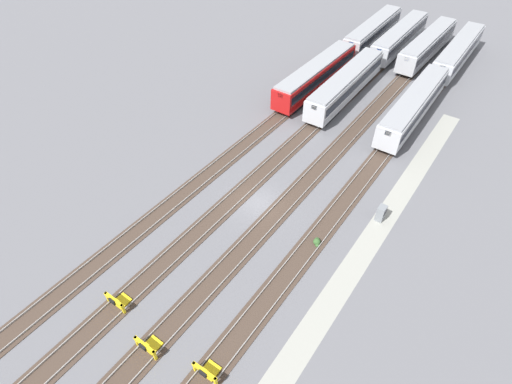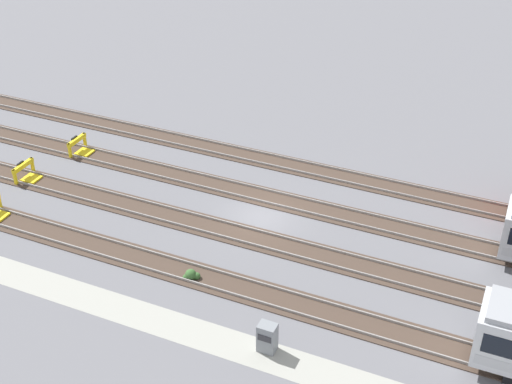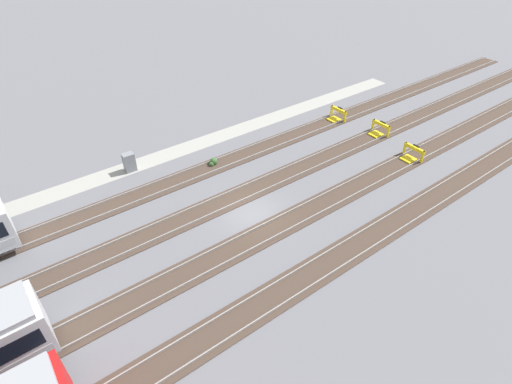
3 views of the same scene
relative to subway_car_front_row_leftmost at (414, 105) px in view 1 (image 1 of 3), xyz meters
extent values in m
plane|color=slate|center=(-23.14, 6.76, -2.04)|extent=(400.00, 400.00, 0.00)
cube|color=#9E9E93|center=(-23.14, -4.13, -2.04)|extent=(54.00, 2.00, 0.01)
cube|color=#47382D|center=(-23.14, -0.05, -2.01)|extent=(90.00, 2.24, 0.06)
cube|color=gray|center=(-23.14, 0.67, -1.90)|extent=(90.00, 0.07, 0.15)
cube|color=gray|center=(-23.14, -0.76, -1.90)|extent=(90.00, 0.07, 0.15)
cube|color=#47382D|center=(-23.14, 4.49, -2.01)|extent=(90.00, 2.24, 0.06)
cube|color=gray|center=(-23.14, 5.21, -1.90)|extent=(90.00, 0.07, 0.15)
cube|color=gray|center=(-23.14, 3.77, -1.90)|extent=(90.00, 0.07, 0.15)
cube|color=#47382D|center=(-23.14, 9.03, -2.01)|extent=(90.00, 2.24, 0.06)
cube|color=gray|center=(-23.14, 9.75, -1.90)|extent=(90.00, 0.07, 0.15)
cube|color=gray|center=(-23.14, 8.31, -1.90)|extent=(90.00, 0.07, 0.15)
cube|color=#47382D|center=(-23.14, 13.57, -2.01)|extent=(90.00, 2.24, 0.06)
cube|color=gray|center=(-23.14, 14.28, -1.90)|extent=(90.00, 0.07, 0.15)
cube|color=gray|center=(-23.14, 12.85, -1.90)|extent=(90.00, 0.07, 0.15)
cube|color=silver|center=(0.00, 0.00, 0.01)|extent=(18.04, 3.05, 2.70)
cube|color=black|center=(0.00, 0.00, 0.33)|extent=(17.32, 3.08, 1.08)
cube|color=#B2B5BA|center=(0.00, 0.00, -0.75)|extent=(17.68, 3.07, 0.54)
cube|color=#999BA0|center=(0.00, 0.00, 1.51)|extent=(17.49, 2.76, 0.30)
cube|color=blue|center=(8.96, 0.12, 1.01)|extent=(0.09, 0.70, 0.56)
cube|color=blue|center=(-8.96, -0.12, 1.01)|extent=(0.09, 0.70, 0.56)
cube|color=black|center=(5.58, 0.08, -1.69)|extent=(3.63, 2.29, 0.70)
cube|color=black|center=(-5.58, -0.08, -1.69)|extent=(3.63, 2.29, 0.70)
cube|color=silver|center=(0.00, 9.06, 0.01)|extent=(18.06, 3.20, 2.70)
cube|color=black|center=(0.00, 9.06, 0.33)|extent=(17.34, 3.22, 1.08)
cube|color=#B2B5BA|center=(0.00, 9.06, -0.75)|extent=(17.70, 3.22, 0.54)
cube|color=#999BA0|center=(0.00, 9.06, 1.51)|extent=(17.51, 2.90, 0.30)
cube|color=blue|center=(8.96, 9.26, 1.01)|extent=(0.10, 0.70, 0.56)
cube|color=blue|center=(-8.96, 8.86, 1.01)|extent=(0.10, 0.70, 0.56)
cube|color=black|center=(5.58, 9.18, -1.69)|extent=(3.65, 2.32, 0.70)
cube|color=black|center=(-5.58, 8.94, -1.69)|extent=(3.65, 2.32, 0.70)
cube|color=silver|center=(18.93, -0.10, 0.01)|extent=(18.01, 2.90, 2.70)
cube|color=black|center=(18.93, -0.10, 0.33)|extent=(17.30, 2.93, 1.08)
cube|color=#B2B5BA|center=(18.93, -0.10, -0.75)|extent=(17.66, 2.93, 0.54)
cube|color=#999BA0|center=(18.93, -0.10, 1.51)|extent=(17.47, 2.62, 0.30)
cube|color=blue|center=(27.89, -0.05, 1.01)|extent=(0.08, 0.70, 0.56)
cube|color=blue|center=(9.97, -0.15, 1.01)|extent=(0.08, 0.70, 0.56)
cube|color=black|center=(24.51, -0.07, -1.69)|extent=(3.61, 2.26, 0.70)
cube|color=black|center=(13.35, -0.13, -1.69)|extent=(3.61, 2.26, 0.70)
cube|color=silver|center=(18.74, 4.49, 0.01)|extent=(18.06, 3.24, 2.70)
cube|color=black|center=(18.74, 4.49, 0.33)|extent=(17.34, 3.26, 1.08)
cube|color=#B2B5BA|center=(18.74, 4.49, -0.75)|extent=(17.70, 3.26, 0.54)
cube|color=#999BA0|center=(18.74, 4.49, 1.51)|extent=(17.52, 2.94, 0.30)
cube|color=blue|center=(27.69, 4.27, 1.01)|extent=(0.10, 0.70, 0.56)
cube|color=blue|center=(9.78, 4.70, 1.01)|extent=(0.10, 0.70, 0.56)
cube|color=black|center=(24.31, 4.35, -1.69)|extent=(3.65, 2.33, 0.70)
cube|color=black|center=(13.16, 4.62, -1.69)|extent=(3.65, 2.33, 0.70)
cube|color=silver|center=(19.06, 9.01, 0.01)|extent=(18.02, 2.95, 2.70)
cube|color=black|center=(19.06, 9.01, 0.33)|extent=(17.30, 2.98, 1.08)
cube|color=#B2B5BA|center=(19.06, 9.01, -0.75)|extent=(17.66, 2.97, 0.54)
cube|color=#999BA0|center=(19.06, 9.01, 1.51)|extent=(17.48, 2.66, 0.30)
cube|color=blue|center=(28.01, 9.09, 1.01)|extent=(0.09, 0.70, 0.56)
cube|color=blue|center=(10.10, 8.94, 1.01)|extent=(0.09, 0.70, 0.56)
cube|color=black|center=(24.64, 9.06, -1.69)|extent=(3.62, 2.27, 0.70)
cube|color=black|center=(13.48, 8.97, -1.69)|extent=(3.62, 2.27, 0.70)
cube|color=#B71414|center=(0.00, 13.53, 0.01)|extent=(18.00, 2.81, 2.70)
cube|color=black|center=(0.00, 13.53, 0.33)|extent=(17.28, 2.85, 1.08)
cube|color=#A80505|center=(0.00, 13.53, -0.75)|extent=(17.64, 2.84, 0.54)
cube|color=#999BA0|center=(0.00, 13.53, 1.51)|extent=(17.46, 2.53, 0.30)
cube|color=blue|center=(8.96, 13.52, 1.01)|extent=(0.08, 0.70, 0.56)
cube|color=blue|center=(-8.96, 13.54, 1.01)|extent=(0.08, 0.70, 0.56)
cube|color=black|center=(5.58, 13.52, -1.69)|extent=(3.60, 2.24, 0.70)
cube|color=black|center=(-5.58, 13.53, -1.69)|extent=(3.60, 2.24, 0.70)
cube|color=silver|center=(18.91, 13.52, 0.01)|extent=(18.06, 3.23, 2.70)
cube|color=black|center=(18.91, 13.52, 0.33)|extent=(17.34, 3.25, 1.08)
cube|color=#B2B5BA|center=(18.91, 13.52, -0.75)|extent=(17.70, 3.25, 0.54)
cube|color=#999BA0|center=(18.91, 13.52, 1.51)|extent=(17.52, 2.94, 0.30)
cube|color=blue|center=(27.87, 13.74, 1.01)|extent=(0.10, 0.70, 0.56)
cube|color=blue|center=(9.95, 13.31, 1.01)|extent=(0.10, 0.70, 0.56)
cube|color=black|center=(24.49, 13.66, -1.69)|extent=(3.65, 2.33, 0.70)
cube|color=black|center=(13.33, 13.39, -1.69)|extent=(3.65, 2.33, 0.70)
cube|color=yellow|center=(-38.85, 0.85, -1.46)|extent=(0.18, 0.18, 1.15)
cube|color=yellow|center=(-38.81, -0.95, -1.46)|extent=(0.18, 0.18, 1.15)
cube|color=yellow|center=(-38.83, -0.05, -1.04)|extent=(0.29, 2.01, 0.30)
cube|color=yellow|center=(-38.28, -0.03, -1.95)|extent=(1.13, 1.11, 0.18)
cube|color=black|center=(-39.01, -0.05, -1.04)|extent=(0.14, 0.60, 0.44)
cube|color=yellow|center=(-39.88, 5.39, -1.46)|extent=(0.18, 0.18, 1.15)
cube|color=yellow|center=(-39.88, 3.59, -1.46)|extent=(0.18, 0.18, 1.15)
cube|color=yellow|center=(-39.88, 4.49, -1.04)|extent=(0.24, 2.00, 0.30)
cube|color=yellow|center=(-39.33, 4.49, -1.95)|extent=(1.10, 1.08, 0.18)
cube|color=black|center=(-40.06, 4.49, -1.04)|extent=(0.12, 0.60, 0.44)
cube|color=yellow|center=(-38.76, 9.93, -1.46)|extent=(0.18, 0.18, 1.15)
cube|color=yellow|center=(-38.76, 8.13, -1.46)|extent=(0.18, 0.18, 1.15)
cube|color=yellow|center=(-38.76, 9.03, -1.04)|extent=(0.25, 2.00, 0.30)
cube|color=yellow|center=(-38.21, 9.03, -1.95)|extent=(1.10, 1.08, 0.18)
cube|color=black|center=(-38.94, 9.03, -1.04)|extent=(0.12, 0.60, 0.44)
cube|color=gray|center=(-18.23, -3.71, -1.24)|extent=(0.90, 0.70, 1.60)
cube|color=#333338|center=(-18.23, -4.07, -1.00)|extent=(0.70, 0.04, 0.36)
sphere|color=#38602D|center=(-24.29, -0.40, -1.76)|extent=(0.64, 0.64, 0.64)
sphere|color=#38602D|center=(-23.99, -0.28, -1.86)|extent=(0.44, 0.44, 0.44)
sphere|color=#38602D|center=(-24.51, -0.58, -1.90)|extent=(0.36, 0.36, 0.36)
camera|label=1|loc=(-45.82, -9.23, 25.44)|focal=28.00mm
camera|label=2|loc=(-8.29, -27.24, 23.22)|focal=50.00mm
camera|label=3|loc=(-10.39, 24.66, 16.89)|focal=28.00mm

